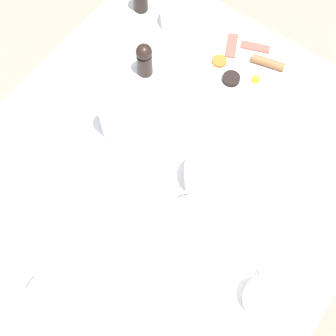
{
  "coord_description": "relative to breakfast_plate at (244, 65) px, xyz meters",
  "views": [
    {
      "loc": [
        0.31,
        -0.42,
        1.95
      ],
      "look_at": [
        0.0,
        0.0,
        0.79
      ],
      "focal_mm": 50.0,
      "sensor_mm": 36.0,
      "label": 1
    }
  ],
  "objects": [
    {
      "name": "fork_by_plate",
      "position": [
        -0.38,
        -0.16,
        -0.01
      ],
      "size": [
        0.07,
        0.17,
        0.0
      ],
      "rotation": [
        0.0,
        0.0,
        3.46
      ],
      "color": "silver",
      "rests_on": "table"
    },
    {
      "name": "ground_plane",
      "position": [
        0.02,
        -0.42,
        -0.78
      ],
      "size": [
        8.0,
        8.0,
        0.0
      ],
      "primitive_type": "plane",
      "color": "gray"
    },
    {
      "name": "teacup_with_saucer_left",
      "position": [
        0.41,
        -0.56,
        0.02
      ],
      "size": [
        0.15,
        0.15,
        0.07
      ],
      "color": "white",
      "rests_on": "table"
    },
    {
      "name": "table",
      "position": [
        0.02,
        -0.42,
        -0.07
      ],
      "size": [
        1.06,
        1.18,
        0.77
      ],
      "color": "silver",
      "rests_on": "ground_plane"
    },
    {
      "name": "spoon_for_tea",
      "position": [
        -0.35,
        -0.65,
        -0.01
      ],
      "size": [
        0.02,
        0.16,
        0.0
      ],
      "rotation": [
        0.0,
        0.0,
        6.27
      ],
      "color": "silver",
      "rests_on": "table"
    },
    {
      "name": "teapot_near",
      "position": [
        -0.06,
        -0.79,
        0.04
      ],
      "size": [
        0.12,
        0.21,
        0.12
      ],
      "rotation": [
        0.0,
        0.0,
        1.55
      ],
      "color": "white",
      "rests_on": "table"
    },
    {
      "name": "water_glass_tall",
      "position": [
        -0.18,
        -0.41,
        0.07
      ],
      "size": [
        0.07,
        0.07,
        0.15
      ],
      "color": "white",
      "rests_on": "table"
    },
    {
      "name": "teacup_with_saucer_right",
      "position": [
        -0.27,
        0.01,
        0.02
      ],
      "size": [
        0.15,
        0.15,
        0.07
      ],
      "color": "white",
      "rests_on": "table"
    },
    {
      "name": "breakfast_plate",
      "position": [
        0.0,
        0.0,
        0.0
      ],
      "size": [
        0.28,
        0.28,
        0.04
      ],
      "color": "white",
      "rests_on": "table"
    },
    {
      "name": "salt_grinder",
      "position": [
        -0.23,
        -0.19,
        0.05
      ],
      "size": [
        0.05,
        0.05,
        0.12
      ],
      "color": "black",
      "rests_on": "table"
    },
    {
      "name": "knife_by_plate",
      "position": [
        0.18,
        -0.62,
        -0.01
      ],
      "size": [
        0.21,
        0.03,
        0.0
      ],
      "rotation": [
        0.0,
        0.0,
        1.52
      ],
      "color": "silver",
      "rests_on": "table"
    },
    {
      "name": "teapot_far",
      "position": [
        0.12,
        -0.38,
        0.04
      ],
      "size": [
        0.12,
        0.21,
        0.12
      ],
      "rotation": [
        0.0,
        0.0,
        4.52
      ],
      "color": "white",
      "rests_on": "table"
    }
  ]
}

